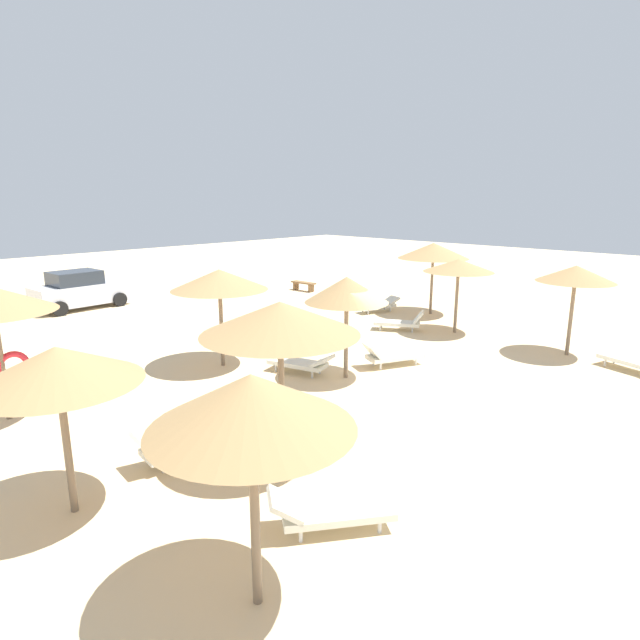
{
  "coord_description": "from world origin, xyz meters",
  "views": [
    {
      "loc": [
        -11.3,
        -7.79,
        4.92
      ],
      "look_at": [
        0.0,
        3.0,
        1.2
      ],
      "focal_mm": 28.99,
      "sensor_mm": 36.0,
      "label": 1
    }
  ],
  "objects_px": {
    "parasol_5": "(459,266)",
    "parasol_6": "(576,274)",
    "parasol_1": "(347,290)",
    "parked_car": "(80,291)",
    "bench_0": "(303,285)",
    "lounger_2": "(302,363)",
    "lounger_6": "(635,361)",
    "parasol_2": "(219,280)",
    "lounger_1": "(391,355)",
    "parasol_8": "(280,319)",
    "lounger_4": "(329,510)",
    "parasol_4": "(251,403)",
    "lounger_5": "(401,322)",
    "parasol_0": "(57,366)",
    "lounger_0": "(181,445)",
    "lounger_3": "(379,305)",
    "parasol_3": "(433,251)"
  },
  "relations": [
    {
      "from": "parasol_1",
      "to": "parasol_4",
      "type": "bearing_deg",
      "value": -146.61
    },
    {
      "from": "parasol_6",
      "to": "parasol_8",
      "type": "height_order",
      "value": "parasol_8"
    },
    {
      "from": "parasol_4",
      "to": "lounger_1",
      "type": "height_order",
      "value": "parasol_4"
    },
    {
      "from": "parasol_1",
      "to": "lounger_2",
      "type": "relative_size",
      "value": 1.41
    },
    {
      "from": "lounger_2",
      "to": "lounger_1",
      "type": "bearing_deg",
      "value": -31.83
    },
    {
      "from": "parasol_2",
      "to": "lounger_0",
      "type": "xyz_separation_m",
      "value": [
        -3.99,
        -4.16,
        -2.27
      ]
    },
    {
      "from": "lounger_0",
      "to": "lounger_5",
      "type": "bearing_deg",
      "value": 13.75
    },
    {
      "from": "lounger_2",
      "to": "lounger_6",
      "type": "distance_m",
      "value": 9.62
    },
    {
      "from": "parasol_1",
      "to": "parked_car",
      "type": "distance_m",
      "value": 14.91
    },
    {
      "from": "parasol_5",
      "to": "parasol_3",
      "type": "bearing_deg",
      "value": 48.07
    },
    {
      "from": "lounger_6",
      "to": "lounger_1",
      "type": "bearing_deg",
      "value": 129.09
    },
    {
      "from": "parasol_8",
      "to": "lounger_4",
      "type": "height_order",
      "value": "parasol_8"
    },
    {
      "from": "parasol_1",
      "to": "lounger_2",
      "type": "xyz_separation_m",
      "value": [
        -0.61,
        1.14,
        -2.18
      ]
    },
    {
      "from": "parasol_6",
      "to": "lounger_4",
      "type": "relative_size",
      "value": 1.5
    },
    {
      "from": "lounger_0",
      "to": "lounger_4",
      "type": "bearing_deg",
      "value": -83.53
    },
    {
      "from": "parasol_1",
      "to": "lounger_0",
      "type": "height_order",
      "value": "parasol_1"
    },
    {
      "from": "parasol_6",
      "to": "parked_car",
      "type": "bearing_deg",
      "value": 112.91
    },
    {
      "from": "parasol_1",
      "to": "parasol_3",
      "type": "distance_m",
      "value": 9.11
    },
    {
      "from": "parasol_0",
      "to": "lounger_5",
      "type": "xyz_separation_m",
      "value": [
        13.21,
        2.92,
        -2.13
      ]
    },
    {
      "from": "bench_0",
      "to": "parked_car",
      "type": "bearing_deg",
      "value": 157.98
    },
    {
      "from": "parked_car",
      "to": "parasol_0",
      "type": "bearing_deg",
      "value": -112.43
    },
    {
      "from": "parasol_0",
      "to": "parasol_4",
      "type": "height_order",
      "value": "parasol_4"
    },
    {
      "from": "parasol_5",
      "to": "parasol_6",
      "type": "distance_m",
      "value": 4.04
    },
    {
      "from": "parasol_6",
      "to": "parked_car",
      "type": "distance_m",
      "value": 20.15
    },
    {
      "from": "parasol_5",
      "to": "lounger_5",
      "type": "distance_m",
      "value": 2.96
    },
    {
      "from": "parasol_2",
      "to": "parasol_8",
      "type": "distance_m",
      "value": 6.04
    },
    {
      "from": "lounger_6",
      "to": "parked_car",
      "type": "height_order",
      "value": "parked_car"
    },
    {
      "from": "parasol_5",
      "to": "lounger_6",
      "type": "relative_size",
      "value": 1.36
    },
    {
      "from": "lounger_5",
      "to": "parked_car",
      "type": "height_order",
      "value": "parked_car"
    },
    {
      "from": "lounger_2",
      "to": "lounger_6",
      "type": "height_order",
      "value": "lounger_6"
    },
    {
      "from": "parasol_8",
      "to": "lounger_5",
      "type": "bearing_deg",
      "value": 22.56
    },
    {
      "from": "bench_0",
      "to": "parasol_5",
      "type": "bearing_deg",
      "value": -102.32
    },
    {
      "from": "parked_car",
      "to": "lounger_4",
      "type": "bearing_deg",
      "value": -101.92
    },
    {
      "from": "parasol_2",
      "to": "lounger_1",
      "type": "xyz_separation_m",
      "value": [
        3.44,
        -3.68,
        -2.27
      ]
    },
    {
      "from": "lounger_4",
      "to": "lounger_5",
      "type": "height_order",
      "value": "lounger_5"
    },
    {
      "from": "parasol_5",
      "to": "lounger_6",
      "type": "distance_m",
      "value": 6.43
    },
    {
      "from": "lounger_0",
      "to": "lounger_3",
      "type": "bearing_deg",
      "value": 21.94
    },
    {
      "from": "parasol_1",
      "to": "lounger_2",
      "type": "height_order",
      "value": "parasol_1"
    },
    {
      "from": "parasol_0",
      "to": "lounger_2",
      "type": "distance_m",
      "value": 7.81
    },
    {
      "from": "parasol_1",
      "to": "bench_0",
      "type": "bearing_deg",
      "value": 50.37
    },
    {
      "from": "lounger_5",
      "to": "lounger_4",
      "type": "bearing_deg",
      "value": -149.94
    },
    {
      "from": "lounger_1",
      "to": "parasol_4",
      "type": "bearing_deg",
      "value": -153.68
    },
    {
      "from": "parasol_5",
      "to": "lounger_0",
      "type": "distance_m",
      "value": 12.52
    },
    {
      "from": "parasol_3",
      "to": "parasol_4",
      "type": "distance_m",
      "value": 17.33
    },
    {
      "from": "parasol_8",
      "to": "lounger_2",
      "type": "bearing_deg",
      "value": 41.24
    },
    {
      "from": "lounger_0",
      "to": "lounger_3",
      "type": "height_order",
      "value": "lounger_0"
    },
    {
      "from": "parasol_1",
      "to": "parasol_4",
      "type": "height_order",
      "value": "parasol_4"
    },
    {
      "from": "parasol_5",
      "to": "lounger_3",
      "type": "distance_m",
      "value": 4.85
    },
    {
      "from": "parasol_4",
      "to": "parasol_6",
      "type": "distance_m",
      "value": 13.54
    },
    {
      "from": "parasol_8",
      "to": "lounger_2",
      "type": "xyz_separation_m",
      "value": [
        3.68,
        3.23,
        -2.46
      ]
    }
  ]
}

